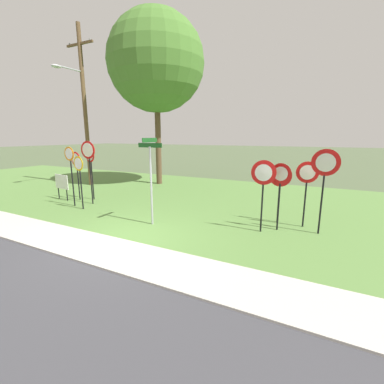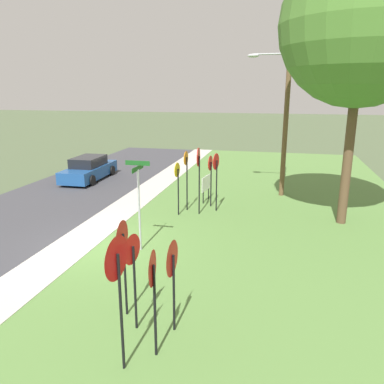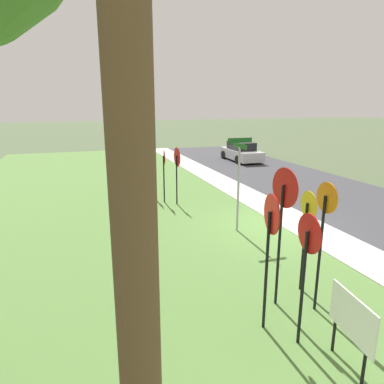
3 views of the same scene
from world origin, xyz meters
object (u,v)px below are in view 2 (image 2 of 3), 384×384
at_px(stop_sign_far_right, 211,170).
at_px(yield_sign_near_left, 152,279).
at_px(yield_sign_near_right, 132,260).
at_px(yield_sign_far_left, 172,265).
at_px(stop_sign_near_left, 199,166).
at_px(utility_pole, 285,92).
at_px(oak_tree_left, 363,24).
at_px(stop_sign_near_right, 186,169).
at_px(stop_sign_far_center, 216,169).
at_px(yield_sign_far_right, 122,246).
at_px(street_name_post, 139,198).
at_px(stop_sign_far_left, 178,178).
at_px(notice_board, 206,184).
at_px(parked_hatchback_near, 89,169).
at_px(yield_sign_center, 117,271).

relative_size(stop_sign_far_right, yield_sign_near_left, 1.04).
height_order(yield_sign_near_left, yield_sign_near_right, yield_sign_near_left).
height_order(yield_sign_near_left, yield_sign_far_left, yield_sign_near_left).
relative_size(stop_sign_near_left, utility_pole, 0.30).
xyz_separation_m(yield_sign_far_left, oak_tree_left, (-8.35, 4.66, 5.87)).
bearing_deg(stop_sign_near_right, stop_sign_far_center, 101.08).
xyz_separation_m(yield_sign_far_right, oak_tree_left, (-8.03, 5.93, 5.68)).
distance_m(stop_sign_near_right, street_name_post, 4.62).
relative_size(stop_sign_far_left, street_name_post, 0.75).
xyz_separation_m(stop_sign_near_right, stop_sign_far_right, (-0.77, 0.93, -0.17)).
xyz_separation_m(notice_board, parked_hatchback_near, (-3.01, -7.77, -0.23)).
bearing_deg(yield_sign_far_left, yield_sign_far_right, -102.40).
xyz_separation_m(stop_sign_far_right, parked_hatchback_near, (-3.75, -8.12, -1.09)).
xyz_separation_m(stop_sign_near_left, stop_sign_far_left, (0.33, -0.83, -0.50)).
bearing_deg(oak_tree_left, stop_sign_far_center, -94.20).
xyz_separation_m(stop_sign_far_left, notice_board, (-2.27, 0.77, -0.78)).
bearing_deg(yield_sign_near_right, notice_board, -168.60).
bearing_deg(yield_sign_near_left, street_name_post, -163.47).
xyz_separation_m(stop_sign_far_right, yield_sign_far_right, (9.00, -0.35, 0.06)).
bearing_deg(stop_sign_near_left, utility_pole, 136.36).
bearing_deg(stop_sign_near_right, stop_sign_far_left, -11.76).
bearing_deg(stop_sign_far_right, stop_sign_near_left, -8.33).
relative_size(street_name_post, oak_tree_left, 0.29).
xyz_separation_m(yield_sign_center, oak_tree_left, (-9.74, 5.27, 5.39)).
bearing_deg(yield_sign_far_left, stop_sign_far_left, -163.59).
distance_m(yield_sign_center, utility_pole, 14.04).
distance_m(yield_sign_far_left, parked_hatchback_near, 15.92).
height_order(yield_sign_far_left, street_name_post, street_name_post).
relative_size(street_name_post, utility_pole, 0.32).
bearing_deg(stop_sign_far_right, yield_sign_far_left, 10.68).
relative_size(stop_sign_far_right, parked_hatchback_near, 0.52).
xyz_separation_m(yield_sign_far_left, parked_hatchback_near, (-13.06, -9.04, -0.96)).
bearing_deg(oak_tree_left, stop_sign_far_left, -85.14).
relative_size(stop_sign_far_right, street_name_post, 0.78).
height_order(yield_sign_near_right, parked_hatchback_near, yield_sign_near_right).
distance_m(stop_sign_near_left, oak_tree_left, 7.92).
bearing_deg(yield_sign_center, notice_board, -171.57).
height_order(stop_sign_near_right, yield_sign_near_left, stop_sign_near_right).
bearing_deg(stop_sign_near_left, yield_sign_near_left, 3.63).
height_order(yield_sign_near_right, notice_board, yield_sign_near_right).
bearing_deg(stop_sign_far_center, yield_sign_center, 10.14).
height_order(notice_board, parked_hatchback_near, parked_hatchback_near).
bearing_deg(stop_sign_far_center, utility_pole, 151.06).
bearing_deg(yield_sign_far_right, stop_sign_near_left, 175.93).
distance_m(stop_sign_near_left, yield_sign_far_right, 7.80).
xyz_separation_m(yield_sign_far_right, street_name_post, (-3.62, -1.00, 0.04)).
bearing_deg(yield_sign_far_left, parked_hatchback_near, -143.58).
xyz_separation_m(yield_sign_near_right, yield_sign_far_left, (-0.14, 0.84, -0.09)).
height_order(stop_sign_far_center, yield_sign_near_right, stop_sign_far_center).
height_order(stop_sign_far_left, yield_sign_far_left, stop_sign_far_left).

